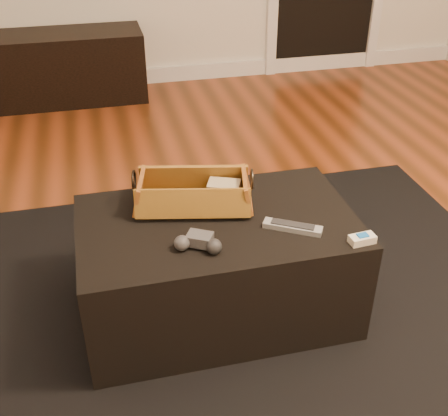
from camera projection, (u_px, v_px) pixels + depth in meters
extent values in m
cube|color=brown|center=(273.00, 302.00, 2.29)|extent=(5.00, 5.50, 0.01)
cube|color=white|center=(169.00, 74.00, 4.51)|extent=(5.00, 0.04, 0.12)
cube|color=black|center=(56.00, 68.00, 4.06)|extent=(1.26, 0.45, 0.49)
cube|color=black|center=(221.00, 317.00, 2.20)|extent=(2.60, 2.00, 0.01)
cube|color=black|center=(218.00, 266.00, 2.13)|extent=(1.00, 0.60, 0.42)
cube|color=black|center=(188.00, 202.00, 2.07)|extent=(0.23, 0.08, 0.02)
cube|color=tan|center=(224.00, 190.00, 2.10)|extent=(0.14, 0.12, 0.06)
cube|color=brown|center=(194.00, 204.00, 2.09)|extent=(0.41, 0.25, 0.02)
cube|color=olive|center=(194.00, 177.00, 2.14)|extent=(0.41, 0.12, 0.11)
cube|color=#A87326|center=(193.00, 203.00, 1.98)|extent=(0.41, 0.12, 0.11)
cube|color=#AF5D27|center=(247.00, 189.00, 2.06)|extent=(0.08, 0.21, 0.11)
cube|color=#905620|center=(139.00, 191.00, 2.06)|extent=(0.08, 0.21, 0.11)
torus|color=black|center=(252.00, 179.00, 2.04)|extent=(0.03, 0.08, 0.08)
torus|color=black|center=(134.00, 180.00, 2.03)|extent=(0.03, 0.08, 0.08)
cube|color=#3E3E41|center=(200.00, 239.00, 1.87)|extent=(0.10, 0.09, 0.04)
sphere|color=#363639|center=(182.00, 243.00, 1.85)|extent=(0.07, 0.07, 0.05)
sphere|color=#242426|center=(214.00, 246.00, 1.83)|extent=(0.07, 0.07, 0.05)
cube|color=#96999D|center=(293.00, 227.00, 1.96)|extent=(0.20, 0.15, 0.02)
cube|color=#232325|center=(293.00, 224.00, 1.95)|extent=(0.15, 0.11, 0.00)
cube|color=silver|center=(362.00, 239.00, 1.89)|extent=(0.09, 0.05, 0.03)
cube|color=blue|center=(363.00, 235.00, 1.88)|extent=(0.04, 0.03, 0.01)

